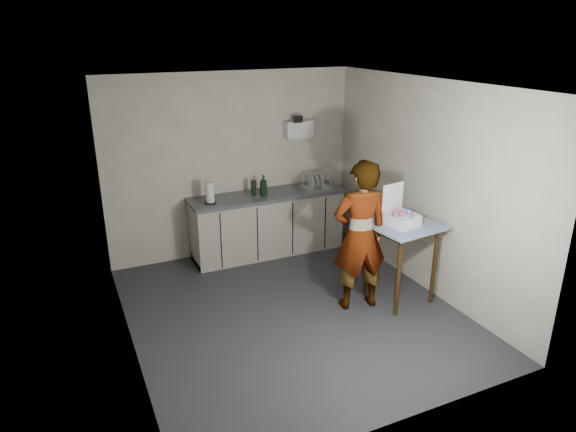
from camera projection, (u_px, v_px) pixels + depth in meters
name	position (u px, v px, depth m)	size (l,w,h in m)	color
ground	(292.00, 311.00, 6.02)	(4.00, 4.00, 0.00)	#2C2D32
wall_back	(233.00, 165.00, 7.28)	(3.60, 0.02, 2.60)	#BDB8A4
wall_right	(424.00, 187.00, 6.28)	(0.02, 4.00, 2.60)	#BDB8A4
wall_left	(122.00, 233.00, 4.88)	(0.02, 4.00, 2.60)	#BDB8A4
ceiling	(293.00, 85.00, 5.13)	(3.60, 4.00, 0.01)	white
kitchen_counter	(267.00, 225.00, 7.48)	(2.24, 0.62, 0.91)	black
wall_shelf	(298.00, 129.00, 7.45)	(0.42, 0.18, 0.37)	white
side_table	(402.00, 233.00, 6.02)	(0.85, 0.85, 0.99)	#36210C
standing_man	(360.00, 236.00, 5.86)	(0.65, 0.43, 1.79)	#B2A593
soap_bottle	(263.00, 185.00, 7.18)	(0.11, 0.12, 0.30)	black
soda_can	(262.00, 191.00, 7.26)	(0.06, 0.06, 0.11)	#BB3112
dark_bottle	(254.00, 188.00, 7.21)	(0.06, 0.06, 0.22)	black
paper_towel	(210.00, 193.00, 6.88)	(0.16, 0.16, 0.29)	black
dish_rack	(316.00, 184.00, 7.55)	(0.37, 0.28, 0.26)	silver
bakery_box	(401.00, 216.00, 5.90)	(0.38, 0.39, 0.46)	white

